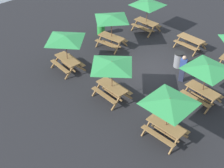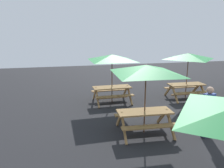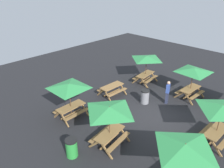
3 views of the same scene
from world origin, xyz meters
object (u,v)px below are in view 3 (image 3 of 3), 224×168
Objects in this scene: person_standing at (168,92)px; trash_bin_green at (72,148)px; picnic_table_4 at (185,150)px; picnic_table_3 at (193,72)px; picnic_table_2 at (112,88)px; trash_bin_gray at (145,97)px; picnic_table_7 at (110,112)px; picnic_table_1 at (222,110)px; picnic_table_6 at (147,60)px; picnic_table_5 at (69,88)px.

trash_bin_green is at bearing -25.53° from person_standing.
picnic_table_3 is at bearing -151.84° from picnic_table_4.
picnic_table_4 is 6.85m from person_standing.
picnic_table_2 is 6.39m from trash_bin_green.
trash_bin_green is (6.48, 0.48, 0.00)m from trash_bin_gray.
picnic_table_7 is (3.85, 3.60, 1.43)m from picnic_table_2.
picnic_table_1 is 7.57m from picnic_table_2.
picnic_table_3 is 7.97m from picnic_table_4.
person_standing is at bearing 132.83° from trash_bin_gray.
picnic_table_6 and picnic_table_7 have the same top height.
picnic_table_2 is at bearing -178.63° from picnic_table_5.
person_standing is at bearing 119.06° from picnic_table_2.
picnic_table_4 is at bearing 26.93° from picnic_table_3.
picnic_table_1 is at bearing 46.10° from person_standing.
person_standing is (-5.49, -3.95, -1.10)m from picnic_table_4.
picnic_table_1 is 0.83× the size of picnic_table_5.
picnic_table_5 is 3.45m from picnic_table_7.
trash_bin_green reaches higher than picnic_table_2.
person_standing reaches higher than trash_bin_gray.
picnic_table_1 is at bearing 45.58° from picnic_table_3.
picnic_table_3 reaches higher than picnic_table_2.
picnic_table_6 is at bearing -130.96° from picnic_table_4.
picnic_table_1 is at bearing 82.58° from trash_bin_gray.
picnic_table_7 is (3.97, -3.82, 0.00)m from picnic_table_1.
picnic_table_4 reaches higher than picnic_table_2.
picnic_table_2 is at bearing -72.02° from trash_bin_gray.
picnic_table_3 is at bearing 171.58° from trash_bin_green.
person_standing is (1.82, -0.76, -1.10)m from picnic_table_3.
picnic_table_2 is 0.79× the size of picnic_table_7.
picnic_table_4 is at bearing 89.50° from picnic_table_5.
picnic_table_5 is 2.89× the size of trash_bin_green.
trash_bin_gray is at bearing 152.74° from picnic_table_5.
picnic_table_7 reaches higher than picnic_table_2.
person_standing is at bearing 175.27° from trash_bin_green.
picnic_table_3 is 1.21× the size of picnic_table_6.
picnic_table_7 is at bearing 44.90° from picnic_table_2.
picnic_table_2 is 1.88× the size of trash_bin_gray.
picnic_table_3 is 1.21× the size of picnic_table_4.
picnic_table_4 is 9.98m from picnic_table_6.
picnic_table_4 is at bearing 65.46° from picnic_table_2.
picnic_table_3 is 8.43m from picnic_table_5.
picnic_table_2 is 3.94m from person_standing.
picnic_table_4 is 1.00× the size of picnic_table_7.
picnic_table_5 is 7.19m from picnic_table_6.
picnic_table_4 is 2.38× the size of trash_bin_gray.
picnic_table_7 is (0.10, 3.45, 0.00)m from picnic_table_5.
trash_bin_green is at bearing -35.97° from picnic_table_1.
trash_bin_gray is (-0.78, 2.39, -0.07)m from picnic_table_2.
picnic_table_1 is at bearing 117.03° from picnic_table_5.
picnic_table_1 is 3.81m from picnic_table_4.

